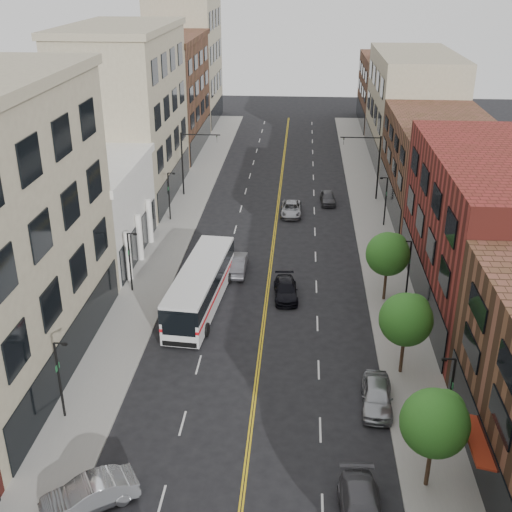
% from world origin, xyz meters
% --- Properties ---
extents(sidewalk_left, '(4.00, 110.00, 0.15)m').
position_xyz_m(sidewalk_left, '(-10.00, 35.00, 0.07)').
color(sidewalk_left, gray).
rests_on(sidewalk_left, ground).
extents(sidewalk_right, '(4.00, 110.00, 0.15)m').
position_xyz_m(sidewalk_right, '(10.00, 35.00, 0.07)').
color(sidewalk_right, gray).
rests_on(sidewalk_right, ground).
extents(bldg_l_white, '(10.00, 14.00, 8.00)m').
position_xyz_m(bldg_l_white, '(-17.00, 31.00, 4.00)').
color(bldg_l_white, silver).
rests_on(bldg_l_white, ground).
extents(bldg_l_far_a, '(10.00, 20.00, 18.00)m').
position_xyz_m(bldg_l_far_a, '(-17.00, 48.00, 9.00)').
color(bldg_l_far_a, gray).
rests_on(bldg_l_far_a, ground).
extents(bldg_l_far_b, '(10.00, 20.00, 15.00)m').
position_xyz_m(bldg_l_far_b, '(-17.00, 68.00, 7.50)').
color(bldg_l_far_b, brown).
rests_on(bldg_l_far_b, ground).
extents(bldg_l_far_c, '(10.00, 16.00, 20.00)m').
position_xyz_m(bldg_l_far_c, '(-17.00, 86.00, 10.00)').
color(bldg_l_far_c, gray).
rests_on(bldg_l_far_c, ground).
extents(bldg_r_mid, '(10.00, 22.00, 12.00)m').
position_xyz_m(bldg_r_mid, '(17.00, 24.00, 6.00)').
color(bldg_r_mid, maroon).
rests_on(bldg_r_mid, ground).
extents(bldg_r_far_a, '(10.00, 20.00, 10.00)m').
position_xyz_m(bldg_r_far_a, '(17.00, 45.00, 5.00)').
color(bldg_r_far_a, brown).
rests_on(bldg_r_far_a, ground).
extents(bldg_r_far_b, '(10.00, 22.00, 14.00)m').
position_xyz_m(bldg_r_far_b, '(17.00, 66.00, 7.00)').
color(bldg_r_far_b, gray).
rests_on(bldg_r_far_b, ground).
extents(bldg_r_far_c, '(10.00, 18.00, 11.00)m').
position_xyz_m(bldg_r_far_c, '(17.00, 86.00, 5.50)').
color(bldg_r_far_c, brown).
rests_on(bldg_r_far_c, ground).
extents(tree_r_1, '(3.40, 3.40, 5.59)m').
position_xyz_m(tree_r_1, '(9.39, 4.07, 4.13)').
color(tree_r_1, black).
rests_on(tree_r_1, sidewalk_right).
extents(tree_r_2, '(3.40, 3.40, 5.59)m').
position_xyz_m(tree_r_2, '(9.39, 14.07, 4.13)').
color(tree_r_2, black).
rests_on(tree_r_2, sidewalk_right).
extents(tree_r_3, '(3.40, 3.40, 5.59)m').
position_xyz_m(tree_r_3, '(9.39, 24.07, 4.13)').
color(tree_r_3, black).
rests_on(tree_r_3, sidewalk_right).
extents(lamp_l_1, '(0.81, 0.55, 5.05)m').
position_xyz_m(lamp_l_1, '(-10.95, 8.00, 2.97)').
color(lamp_l_1, black).
rests_on(lamp_l_1, sidewalk_left).
extents(lamp_l_2, '(0.81, 0.55, 5.05)m').
position_xyz_m(lamp_l_2, '(-10.95, 24.00, 2.97)').
color(lamp_l_2, black).
rests_on(lamp_l_2, sidewalk_left).
extents(lamp_l_3, '(0.81, 0.55, 5.05)m').
position_xyz_m(lamp_l_3, '(-10.95, 40.00, 2.97)').
color(lamp_l_3, black).
rests_on(lamp_l_3, sidewalk_left).
extents(lamp_r_1, '(0.81, 0.55, 5.05)m').
position_xyz_m(lamp_r_1, '(10.95, 8.00, 2.97)').
color(lamp_r_1, black).
rests_on(lamp_r_1, sidewalk_right).
extents(lamp_r_2, '(0.81, 0.55, 5.05)m').
position_xyz_m(lamp_r_2, '(10.95, 24.00, 2.97)').
color(lamp_r_2, black).
rests_on(lamp_r_2, sidewalk_right).
extents(lamp_r_3, '(0.81, 0.55, 5.05)m').
position_xyz_m(lamp_r_3, '(10.95, 40.00, 2.97)').
color(lamp_r_3, black).
rests_on(lamp_r_3, sidewalk_right).
extents(signal_mast_left, '(4.49, 0.18, 7.20)m').
position_xyz_m(signal_mast_left, '(-10.27, 48.00, 4.65)').
color(signal_mast_left, black).
rests_on(signal_mast_left, sidewalk_left).
extents(signal_mast_right, '(4.49, 0.18, 7.20)m').
position_xyz_m(signal_mast_right, '(10.27, 48.00, 4.65)').
color(signal_mast_right, black).
rests_on(signal_mast_right, sidewalk_right).
extents(city_bus, '(3.90, 12.99, 3.29)m').
position_xyz_m(city_bus, '(-5.02, 22.01, 1.91)').
color(city_bus, silver).
rests_on(city_bus, ground).
extents(car_angle_b, '(4.87, 3.91, 1.56)m').
position_xyz_m(car_angle_b, '(-7.40, 1.45, 0.78)').
color(car_angle_b, silver).
rests_on(car_angle_b, ground).
extents(car_parked_mid, '(2.25, 5.14, 1.47)m').
position_xyz_m(car_parked_mid, '(5.80, 1.40, 0.74)').
color(car_parked_mid, '#4E4D52').
rests_on(car_parked_mid, ground).
extents(car_parked_far, '(2.11, 4.65, 1.55)m').
position_xyz_m(car_parked_far, '(7.40, 10.43, 0.77)').
color(car_parked_far, '#9B9EA2').
rests_on(car_parked_far, ground).
extents(car_lane_behind, '(1.72, 4.81, 1.58)m').
position_xyz_m(car_lane_behind, '(-2.90, 28.32, 0.79)').
color(car_lane_behind, '#46464B').
rests_on(car_lane_behind, ground).
extents(car_lane_a, '(2.20, 4.63, 1.30)m').
position_xyz_m(car_lane_a, '(1.50, 24.00, 0.65)').
color(car_lane_a, black).
rests_on(car_lane_a, ground).
extents(car_lane_b, '(2.20, 4.73, 1.31)m').
position_xyz_m(car_lane_b, '(1.50, 42.66, 0.66)').
color(car_lane_b, '#9A9CA1').
rests_on(car_lane_b, ground).
extents(car_lane_c, '(1.79, 3.99, 1.33)m').
position_xyz_m(car_lane_c, '(5.50, 46.48, 0.67)').
color(car_lane_c, '#414145').
rests_on(car_lane_c, ground).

